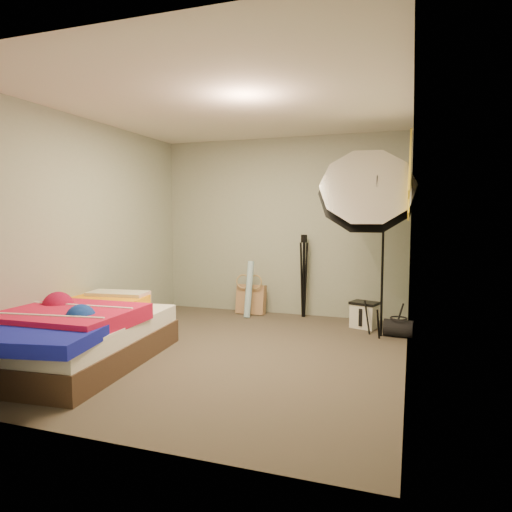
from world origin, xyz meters
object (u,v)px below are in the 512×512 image
at_px(camera_case, 364,316).
at_px(camera_tripod, 304,270).
at_px(tote_bag, 251,299).
at_px(duffel_bag, 398,328).
at_px(bed, 74,334).
at_px(wrapping_roll, 249,289).
at_px(photo_umbrella, 367,195).

relative_size(camera_case, camera_tripod, 0.27).
relative_size(tote_bag, duffel_bag, 1.28).
distance_m(bed, camera_tripod, 3.15).
bearing_deg(camera_tripod, camera_case, -23.12).
bearing_deg(camera_case, wrapping_roll, -165.60).
bearing_deg(duffel_bag, wrapping_roll, 172.81).
bearing_deg(duffel_bag, camera_case, 148.63).
bearing_deg(tote_bag, bed, -105.99).
xyz_separation_m(bed, camera_tripod, (1.63, 2.67, 0.38)).
height_order(tote_bag, bed, bed).
distance_m(tote_bag, photo_umbrella, 2.35).
bearing_deg(duffel_bag, camera_tripod, 157.15).
xyz_separation_m(camera_case, camera_tripod, (-0.87, 0.37, 0.51)).
height_order(bed, camera_tripod, camera_tripod).
distance_m(wrapping_roll, duffel_bag, 2.07).
bearing_deg(photo_umbrella, camera_case, 95.75).
xyz_separation_m(wrapping_roll, camera_tripod, (0.72, 0.25, 0.27)).
distance_m(wrapping_roll, photo_umbrella, 2.15).
bearing_deg(photo_umbrella, wrapping_roll, 159.52).
bearing_deg(camera_tripod, duffel_bag, -27.82).
xyz_separation_m(tote_bag, camera_case, (1.63, -0.32, -0.06)).
relative_size(camera_case, duffel_bag, 0.93).
height_order(tote_bag, wrapping_roll, wrapping_roll).
xyz_separation_m(photo_umbrella, camera_tripod, (-0.91, 0.86, -0.98)).
bearing_deg(bed, wrapping_roll, 69.49).
height_order(tote_bag, camera_case, tote_bag).
relative_size(tote_bag, camera_tripod, 0.37).
bearing_deg(camera_tripod, photo_umbrella, -43.12).
height_order(tote_bag, photo_umbrella, photo_umbrella).
xyz_separation_m(wrapping_roll, camera_case, (1.58, -0.12, -0.24)).
bearing_deg(camera_tripod, bed, -121.35).
distance_m(camera_case, camera_tripod, 1.07).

